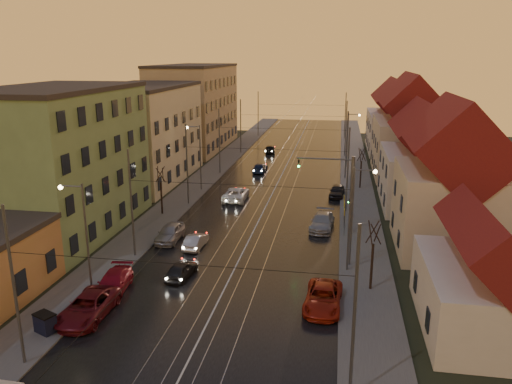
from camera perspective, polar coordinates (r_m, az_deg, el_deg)
The scene contains 48 objects.
ground at distance 32.33m, azimuth -5.45°, elevation -14.49°, with size 160.00×160.00×0.00m, color black.
road at distance 69.31m, azimuth 3.00°, elevation 2.04°, with size 16.00×120.00×0.04m, color black.
sidewalk_left at distance 71.09m, azimuth -5.04°, elevation 2.39°, with size 4.00×120.00×0.15m, color #4C4C4C.
sidewalk_right at distance 68.93m, azimuth 11.29°, elevation 1.73°, with size 4.00×120.00×0.15m, color #4C4C4C.
tram_rail_0 at distance 69.58m, azimuth 1.20°, elevation 2.14°, with size 0.06×120.00×0.03m, color gray.
tram_rail_1 at distance 69.39m, azimuth 2.37°, elevation 2.09°, with size 0.06×120.00×0.03m, color gray.
tram_rail_2 at distance 69.23m, azimuth 3.64°, elevation 2.04°, with size 0.06×120.00×0.03m, color gray.
tram_rail_3 at distance 69.10m, azimuth 4.82°, elevation 1.99°, with size 0.06×120.00×0.03m, color gray.
apartment_left_1 at distance 48.99m, azimuth -21.49°, elevation 3.08°, with size 10.00×18.00×13.00m, color #617F51.
apartment_left_2 at distance 66.70m, azimuth -12.74°, elevation 6.39°, with size 10.00×20.00×12.00m, color #BEB393.
apartment_left_3 at distance 89.07m, azimuth -6.97°, elevation 9.50°, with size 10.00×24.00×14.00m, color #988162.
house_right_0 at distance 33.23m, azimuth 25.53°, elevation -9.51°, with size 8.16×10.20×5.80m.
house_right_1 at distance 44.35m, azimuth 21.52°, elevation 0.47°, with size 8.67×10.20×10.80m.
house_right_2 at distance 56.97m, azimuth 18.88°, elevation 3.03°, with size 9.18×12.24×9.20m.
house_right_3 at distance 71.38m, azimuth 17.13°, elevation 6.50°, with size 9.18×14.28×11.50m.
house_right_4 at distance 89.19m, azimuth 15.66°, elevation 7.79°, with size 9.18×16.32×10.00m.
catenary_pole_l_0 at distance 28.91m, azimuth -25.90°, elevation -9.87°, with size 0.16×0.16×9.00m, color #595B60.
catenary_pole_r_0 at distance 24.02m, azimuth 11.17°, elevation -13.76°, with size 0.16×0.16×9.00m, color #595B60.
catenary_pole_l_1 at distance 41.12m, azimuth -14.04°, elevation -1.40°, with size 0.16×0.16×9.00m, color #595B60.
catenary_pole_r_1 at distance 37.84m, azimuth 10.66°, elevation -2.67°, with size 0.16×0.16×9.00m, color #595B60.
catenary_pole_l_2 at distance 54.73m, azimuth -7.88°, elevation 3.09°, with size 0.16×0.16×9.00m, color #595B60.
catenary_pole_r_2 at distance 52.31m, azimuth 10.44°, elevation 2.40°, with size 0.16×0.16×9.00m, color #595B60.
catenary_pole_l_3 at distance 68.93m, azimuth -4.20°, elevation 5.74°, with size 0.16×0.16×9.00m, color #595B60.
catenary_pole_r_3 at distance 67.02m, azimuth 10.31°, elevation 5.26°, with size 0.16×0.16×9.00m, color #595B60.
catenary_pole_l_4 at distance 83.40m, azimuth -1.76°, elevation 7.48°, with size 0.16×0.16×9.00m, color #595B60.
catenary_pole_r_4 at distance 81.83m, azimuth 10.23°, elevation 7.08°, with size 0.16×0.16×9.00m, color #595B60.
catenary_pole_l_5 at distance 100.97m, azimuth 0.24°, elevation 8.88°, with size 0.16×0.16×9.00m, color #595B60.
catenary_pole_r_5 at distance 99.68m, azimuth 10.16°, elevation 8.56°, with size 0.16×0.16×9.00m, color #595B60.
street_lamp_0 at distance 35.27m, azimuth -19.29°, elevation -3.99°, with size 1.75×0.32×8.00m.
street_lamp_1 at distance 38.70m, azimuth 11.42°, elevation -1.70°, with size 1.75×0.32×8.00m.
street_lamp_2 at distance 60.43m, azimuth -6.68°, elevation 4.67°, with size 1.75×0.32×8.00m.
street_lamp_3 at distance 73.87m, azimuth 10.68°, elevation 6.48°, with size 1.75×0.32×8.00m.
traffic_light_mast at distance 46.45m, azimuth 9.77°, elevation 0.90°, with size 5.30×0.32×7.20m.
bare_tree_0 at distance 52.05m, azimuth -10.77°, elevation 0.03°, with size 1.09×1.09×5.11m.
bare_tree_1 at distance 35.80m, azimuth 13.15°, elevation -7.32°, with size 1.09×1.09×5.11m.
bare_tree_2 at distance 62.57m, azimuth 11.91°, elevation 2.57°, with size 1.09×1.09×5.11m.
driving_car_0 at distance 37.97m, azimuth -8.54°, elevation -8.79°, with size 1.46×3.62×1.23m, color black.
driving_car_1 at distance 43.37m, azimuth -6.91°, elevation -5.58°, with size 1.29×3.69×1.21m, color #ADACB2.
driving_car_2 at distance 56.85m, azimuth -2.31°, elevation -0.22°, with size 2.44×5.30×1.47m, color white.
driving_car_3 at distance 70.41m, azimuth 0.46°, elevation 2.78°, with size 1.76×4.33×1.26m, color #162243.
driving_car_4 at distance 84.23m, azimuth 1.63°, elevation 4.93°, with size 1.61×4.01×1.37m, color black.
parked_left_1 at distance 33.95m, azimuth -18.64°, elevation -12.33°, with size 2.45×5.31×1.48m, color #5D0F18.
parked_left_2 at distance 36.85m, azimuth -15.99°, elevation -9.93°, with size 1.89×4.66×1.35m, color maroon.
parked_left_3 at distance 45.21m, azimuth -9.80°, elevation -4.61°, with size 1.80×4.46×1.52m, color #A3A3A9.
parked_right_0 at distance 33.68m, azimuth 7.68°, elevation -11.90°, with size 2.34×5.07×1.41m, color #9E1F0F.
parked_right_1 at distance 47.92m, azimuth 7.57°, elevation -3.39°, with size 2.04×5.01×1.45m, color #A2A1A7.
parked_right_2 at distance 58.95m, azimuth 9.23°, elevation 0.11°, with size 1.62×4.02×1.37m, color black.
dumpster at distance 33.03m, azimuth -22.95°, elevation -13.67°, with size 1.20×0.80×1.10m, color black.
Camera 1 is at (7.53, -27.00, 16.12)m, focal length 35.00 mm.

